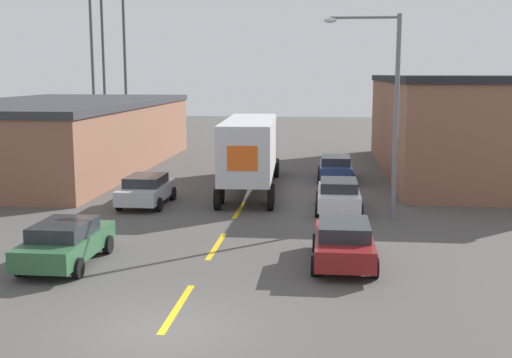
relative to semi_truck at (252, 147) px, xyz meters
The scene contains 11 objects.
ground_plane 19.68m from the semi_truck, 89.89° to the right, with size 160.00×160.00×0.00m, color #4C4947.
road_centerline 11.92m from the semi_truck, 89.82° to the right, with size 0.20×16.37×0.01m.
warehouse_left 15.13m from the semi_truck, 154.60° to the left, with size 12.21×24.68×4.52m.
warehouse_right 14.40m from the semi_truck, 31.79° to the left, with size 9.16×22.25×6.15m.
semi_truck is the anchor object (origin of this frame).
parked_car_right_near 14.33m from the semi_truck, 71.14° to the right, with size 2.09×4.49×1.46m.
parked_car_left_near 15.26m from the semi_truck, 107.35° to the right, with size 2.09×4.49×1.46m.
parked_car_right_mid 7.02m from the semi_truck, 47.74° to the right, with size 2.09×4.49×1.46m.
parked_car_right_far 6.02m from the semi_truck, 37.75° to the left, with size 2.09×4.49×1.46m.
parked_car_left_far 6.71m from the semi_truck, 133.91° to the right, with size 2.09×4.49×1.46m.
street_lamp 9.56m from the semi_truck, 44.28° to the right, with size 3.26×0.32×8.72m.
Camera 1 is at (3.87, -14.68, 6.25)m, focal length 45.00 mm.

